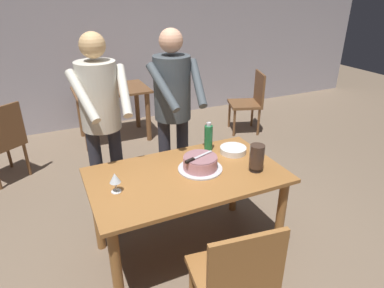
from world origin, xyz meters
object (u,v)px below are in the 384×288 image
object	(u,v)px
cake_on_platter	(200,163)
background_table	(112,100)
wine_glass_near	(115,179)
plate_stack	(233,150)
hurricane_lamp	(257,158)
background_chair_0	(250,100)
cake_knife	(194,159)
chair_near_side	(235,278)
person_cutting_cake	(173,105)
background_chair_1	(1,140)
person_standing_beside	(101,114)
water_bottle	(208,137)
main_dining_table	(187,187)

from	to	relation	value
cake_on_platter	background_table	bearing A→B (deg)	92.88
wine_glass_near	plate_stack	bearing A→B (deg)	9.74
hurricane_lamp	background_table	world-z (taller)	hurricane_lamp
background_table	background_chair_0	bearing A→B (deg)	-16.83
cake_knife	chair_near_side	world-z (taller)	chair_near_side
person_cutting_cake	background_chair_1	distance (m)	2.08
background_chair_0	person_standing_beside	bearing A→B (deg)	-150.91
cake_on_platter	cake_knife	world-z (taller)	cake_knife
person_standing_beside	chair_near_side	xyz separation A→B (m)	(0.42, -1.46, -0.58)
cake_knife	background_chair_0	size ratio (longest dim) A/B	0.29
hurricane_lamp	background_chair_0	size ratio (longest dim) A/B	0.23
hurricane_lamp	water_bottle	bearing A→B (deg)	109.45
cake_knife	hurricane_lamp	size ratio (longest dim) A/B	1.25
cake_knife	person_standing_beside	xyz separation A→B (m)	(-0.52, 0.67, 0.21)
plate_stack	background_chair_1	size ratio (longest dim) A/B	0.24
main_dining_table	cake_knife	distance (m)	0.24
person_standing_beside	background_table	distance (m)	2.02
background_chair_0	background_chair_1	xyz separation A→B (m)	(-3.29, -0.07, 0.00)
cake_knife	person_standing_beside	size ratio (longest dim) A/B	0.15
background_chair_1	person_standing_beside	bearing A→B (deg)	-53.81
person_standing_beside	background_table	size ratio (longest dim) A/B	1.72
water_bottle	background_chair_1	bearing A→B (deg)	136.69
background_chair_1	wine_glass_near	bearing A→B (deg)	-66.26
background_table	chair_near_side	bearing A→B (deg)	-90.73
cake_knife	person_cutting_cake	size ratio (longest dim) A/B	0.15
background_chair_0	hurricane_lamp	bearing A→B (deg)	-123.13
plate_stack	chair_near_side	xyz separation A→B (m)	(-0.55, -0.96, -0.28)
main_dining_table	person_standing_beside	bearing A→B (deg)	125.33
main_dining_table	wine_glass_near	xyz separation A→B (m)	(-0.53, -0.02, 0.22)
cake_on_platter	background_chair_0	xyz separation A→B (m)	(1.78, 1.97, -0.31)
main_dining_table	background_table	size ratio (longest dim) A/B	1.44
cake_on_platter	person_standing_beside	xyz separation A→B (m)	(-0.59, 0.65, 0.27)
plate_stack	background_chair_0	distance (m)	2.33
chair_near_side	background_chair_1	world-z (taller)	same
main_dining_table	hurricane_lamp	size ratio (longest dim) A/B	6.87
cake_on_platter	background_chair_0	distance (m)	2.67
background_table	background_chair_0	xyz separation A→B (m)	(1.91, -0.58, -0.09)
person_standing_beside	background_chair_0	distance (m)	2.78
hurricane_lamp	person_standing_beside	world-z (taller)	person_standing_beside
hurricane_lamp	background_chair_1	xyz separation A→B (m)	(-1.88, 2.09, -0.37)
wine_glass_near	background_chair_0	world-z (taller)	background_chair_0
cake_on_platter	chair_near_side	bearing A→B (deg)	-101.84
hurricane_lamp	background_table	distance (m)	2.80
person_cutting_cake	person_standing_beside	distance (m)	0.62
wine_glass_near	background_table	xyz separation A→B (m)	(0.53, 2.58, -0.28)
wine_glass_near	background_table	bearing A→B (deg)	78.47
cake_knife	hurricane_lamp	xyz separation A→B (m)	(0.44, -0.17, -0.01)
main_dining_table	background_chair_1	distance (m)	2.37
cake_knife	plate_stack	size ratio (longest dim) A/B	1.19
wine_glass_near	chair_near_side	size ratio (longest dim) A/B	0.16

